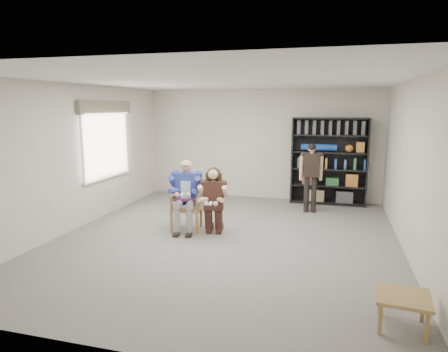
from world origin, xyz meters
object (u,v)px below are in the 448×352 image
(armchair, at_px, (186,203))
(bookshelf, at_px, (329,161))
(kneeling_woman, at_px, (213,202))
(side_table, at_px, (402,312))
(seated_man, at_px, (186,195))
(standing_man, at_px, (311,178))

(armchair, distance_m, bookshelf, 3.95)
(bookshelf, bearing_deg, kneeling_woman, -123.13)
(bookshelf, distance_m, side_table, 5.72)
(seated_man, distance_m, side_table, 4.40)
(armchair, height_order, side_table, armchair)
(bookshelf, relative_size, side_table, 3.83)
(standing_man, xyz_separation_m, side_table, (1.27, -4.63, -0.60))
(side_table, bearing_deg, seated_man, 142.81)
(armchair, bearing_deg, seated_man, 80.46)
(kneeling_woman, bearing_deg, bookshelf, 47.33)
(seated_man, bearing_deg, bookshelf, 39.22)
(bookshelf, bearing_deg, seated_man, -131.24)
(armchair, distance_m, standing_man, 2.99)
(armchair, xyz_separation_m, kneeling_woman, (0.58, -0.12, 0.10))
(kneeling_woman, bearing_deg, standing_man, 42.71)
(kneeling_woman, relative_size, side_table, 2.29)
(kneeling_woman, distance_m, standing_man, 2.67)
(armchair, distance_m, seated_man, 0.16)
(bookshelf, xyz_separation_m, side_table, (0.90, -5.58, -0.86))
(kneeling_woman, xyz_separation_m, side_table, (2.90, -2.52, -0.44))
(kneeling_woman, height_order, bookshelf, bookshelf)
(armchair, relative_size, kneeling_woman, 0.84)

